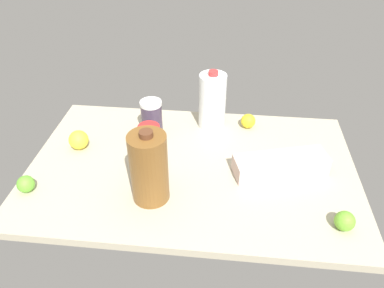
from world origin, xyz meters
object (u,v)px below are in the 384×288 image
at_px(shaker_bottle, 152,118).
at_px(lemon_beside_bowl, 248,121).
at_px(lemon_far_back, 79,140).
at_px(tumbler_cup, 150,145).
at_px(chocolate_milk_jug, 149,168).
at_px(lime_near_front, 345,221).
at_px(lime_loose, 26,184).
at_px(milk_jug, 212,101).
at_px(egg_carton, 280,164).

relative_size(shaker_bottle, lemon_beside_bowl, 2.55).
xyz_separation_m(lemon_beside_bowl, lemon_far_back, (-0.66, -0.22, 0.01)).
height_order(tumbler_cup, lemon_beside_bowl, tumbler_cup).
xyz_separation_m(chocolate_milk_jug, lime_near_front, (0.61, -0.07, -0.09)).
xyz_separation_m(tumbler_cup, lemon_beside_bowl, (0.36, 0.28, -0.05)).
height_order(tumbler_cup, lemon_far_back, tumbler_cup).
distance_m(tumbler_cup, lime_loose, 0.44).
distance_m(milk_jug, lemon_beside_bowl, 0.18).
bearing_deg(lime_near_front, lime_loose, 176.93).
height_order(shaker_bottle, lime_near_front, shaker_bottle).
bearing_deg(lemon_beside_bowl, lime_loose, -147.89).
distance_m(chocolate_milk_jug, lime_near_front, 0.62).
xyz_separation_m(lime_loose, lemon_far_back, (0.09, 0.25, 0.01)).
relative_size(shaker_bottle, lemon_far_back, 2.04).
height_order(tumbler_cup, chocolate_milk_jug, chocolate_milk_jug).
distance_m(shaker_bottle, lime_loose, 0.52).
bearing_deg(shaker_bottle, lime_loose, -133.92).
distance_m(tumbler_cup, lemon_far_back, 0.31).
relative_size(egg_carton, tumbler_cup, 2.04).
relative_size(shaker_bottle, lime_near_front, 2.49).
relative_size(egg_carton, lime_loose, 5.66).
bearing_deg(lemon_far_back, egg_carton, -4.37).
xyz_separation_m(milk_jug, tumbler_cup, (-0.21, -0.28, -0.04)).
bearing_deg(chocolate_milk_jug, shaker_bottle, 100.13).
height_order(egg_carton, lime_loose, egg_carton).
distance_m(milk_jug, lime_loose, 0.77).
xyz_separation_m(tumbler_cup, chocolate_milk_jug, (0.03, -0.18, 0.04)).
relative_size(lemon_beside_bowl, lemon_far_back, 0.80).
distance_m(lemon_beside_bowl, lime_near_front, 0.60).
xyz_separation_m(shaker_bottle, lemon_far_back, (-0.27, -0.12, -0.04)).
height_order(shaker_bottle, tumbler_cup, tumbler_cup).
distance_m(tumbler_cup, chocolate_milk_jug, 0.18).
bearing_deg(lime_loose, egg_carton, 12.76).
distance_m(shaker_bottle, chocolate_milk_jug, 0.37).
xyz_separation_m(egg_carton, lime_near_front, (0.17, -0.25, -0.00)).
height_order(lime_loose, lemon_far_back, lemon_far_back).
bearing_deg(milk_jug, egg_carton, -45.96).
relative_size(chocolate_milk_jug, lime_loose, 4.47).
relative_size(milk_jug, egg_carton, 0.75).
bearing_deg(tumbler_cup, lemon_beside_bowl, 37.60).
distance_m(milk_jug, lemon_far_back, 0.55).
height_order(shaker_bottle, lemon_beside_bowl, shaker_bottle).
relative_size(milk_jug, chocolate_milk_jug, 0.96).
distance_m(lemon_beside_bowl, lime_loose, 0.89).
distance_m(lime_loose, lime_near_front, 1.04).
bearing_deg(egg_carton, tumbler_cup, 164.13).
relative_size(tumbler_cup, chocolate_milk_jug, 0.62).
height_order(milk_jug, lime_loose, milk_jug).
height_order(egg_carton, tumbler_cup, tumbler_cup).
bearing_deg(milk_jug, lemon_beside_bowl, 0.72).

